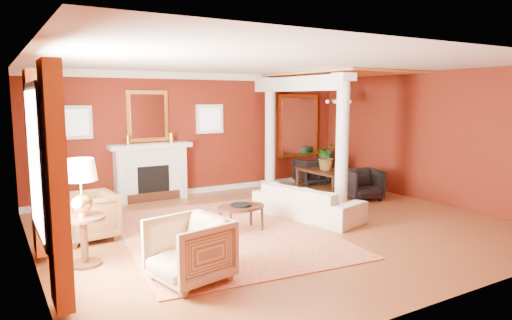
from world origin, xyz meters
TOP-DOWN VIEW (x-y plane):
  - ground at (0.00, 0.00)m, footprint 8.00×8.00m
  - room_shell at (0.00, 0.00)m, footprint 8.04×7.04m
  - fireplace at (-1.30, 3.32)m, footprint 1.85×0.42m
  - overmantel_mirror at (-1.30, 3.45)m, footprint 0.95×0.07m
  - flank_window_left at (-2.85, 3.46)m, footprint 0.70×0.07m
  - flank_window_right at (0.25, 3.46)m, footprint 0.70×0.07m
  - left_window at (-3.89, -0.60)m, footprint 0.21×2.55m
  - column_front at (1.70, 0.30)m, footprint 0.36×0.36m
  - column_back at (1.70, 3.00)m, footprint 0.36×0.36m
  - header_beam at (1.70, 1.90)m, footprint 0.30×3.20m
  - amber_ceiling at (2.85, 1.75)m, footprint 2.30×3.40m
  - dining_mirror at (2.90, 3.45)m, footprint 1.30×0.07m
  - chandelier at (2.90, 1.80)m, footprint 0.60×0.62m
  - crown_trim at (0.00, 3.46)m, footprint 8.00×0.08m
  - base_trim at (0.00, 3.46)m, footprint 8.00×0.08m
  - rug at (-1.06, 0.13)m, footprint 3.69×4.67m
  - sofa at (0.78, 0.22)m, footprint 1.18×2.26m
  - armchair_leopard at (-3.14, 0.96)m, footprint 0.86×0.91m
  - armchair_stripe at (-2.37, -1.49)m, footprint 0.99×1.03m
  - coffee_table at (-0.74, 0.11)m, footprint 0.88×0.88m
  - coffee_book at (-0.76, 0.18)m, footprint 0.15×0.04m
  - side_table at (-3.40, -0.21)m, footprint 0.60×0.60m
  - dining_table at (2.76, 2.04)m, footprint 0.56×1.53m
  - dining_chair_near at (2.87, 0.88)m, footprint 0.91×0.88m
  - dining_chair_far at (3.01, 3.00)m, footprint 0.83×0.79m
  - green_urn at (3.50, 3.00)m, footprint 0.38×0.38m
  - potted_plant at (2.75, 2.04)m, footprint 0.70×0.76m

SIDE VIEW (x-z plane):
  - ground at x=0.00m, z-range 0.00..0.00m
  - rug at x=-1.06m, z-range 0.00..0.02m
  - base_trim at x=0.00m, z-range 0.00..0.12m
  - green_urn at x=3.50m, z-range -0.10..0.82m
  - dining_chair_far at x=3.01m, z-range 0.00..0.77m
  - dining_chair_near at x=2.87m, z-range 0.00..0.77m
  - coffee_table at x=-0.74m, z-range 0.18..0.63m
  - sofa at x=0.78m, z-range 0.00..0.85m
  - dining_table at x=2.76m, z-range 0.00..0.85m
  - armchair_leopard at x=-3.14m, z-range 0.00..0.87m
  - armchair_stripe at x=-2.37m, z-range 0.00..0.90m
  - coffee_book at x=-0.76m, z-range 0.45..0.66m
  - fireplace at x=-1.30m, z-range 0.00..1.29m
  - side_table at x=-3.40m, z-range 0.26..1.76m
  - potted_plant at x=2.75m, z-range 0.85..1.37m
  - left_window at x=-3.89m, z-range 0.12..2.72m
  - column_front at x=1.70m, z-range 0.03..2.83m
  - column_back at x=1.70m, z-range 0.03..2.83m
  - dining_mirror at x=2.90m, z-range 0.70..2.40m
  - flank_window_left at x=-2.85m, z-range 1.45..2.15m
  - flank_window_right at x=0.25m, z-range 1.45..2.15m
  - overmantel_mirror at x=-1.30m, z-range 1.33..2.47m
  - room_shell at x=0.00m, z-range 0.56..3.48m
  - chandelier at x=2.90m, z-range 1.87..2.62m
  - header_beam at x=1.70m, z-range 2.46..2.78m
  - crown_trim at x=0.00m, z-range 2.74..2.90m
  - amber_ceiling at x=2.85m, z-range 2.85..2.89m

